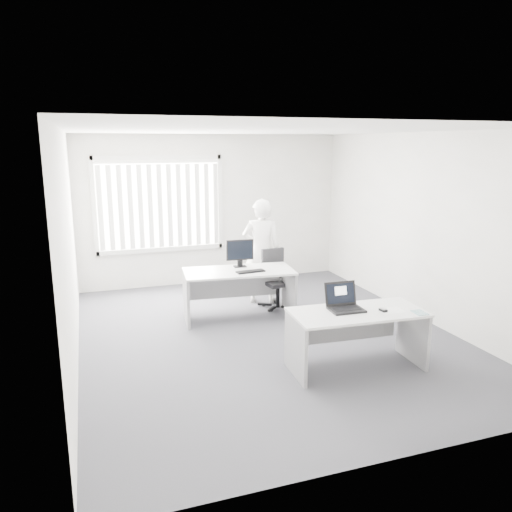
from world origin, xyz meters
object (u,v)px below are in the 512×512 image
object	(u,v)px
desk_near	(357,327)
person	(262,251)
monitor	(240,253)
office_chair	(277,289)
desk_far	(239,284)
laptop	(347,298)

from	to	relation	value
desk_near	person	xyz separation A→B (m)	(-0.21, 2.76, 0.36)
monitor	office_chair	bearing A→B (deg)	13.12
office_chair	person	xyz separation A→B (m)	(-0.16, 0.30, 0.58)
desk_near	desk_far	distance (m)	2.29
desk_far	office_chair	world-z (taller)	office_chair
office_chair	desk_far	bearing A→B (deg)	-164.17
desk_far	monitor	world-z (taller)	monitor
desk_near	laptop	xyz separation A→B (m)	(-0.12, 0.06, 0.35)
office_chair	laptop	distance (m)	2.48
desk_near	person	bearing A→B (deg)	97.78
desk_near	desk_far	world-z (taller)	desk_far
office_chair	desk_near	bearing A→B (deg)	-96.12
desk_near	laptop	world-z (taller)	laptop
laptop	office_chair	bearing A→B (deg)	90.79
desk_far	person	size ratio (longest dim) A/B	0.98
person	monitor	xyz separation A→B (m)	(-0.50, -0.40, 0.09)
desk_near	person	world-z (taller)	person
monitor	desk_far	bearing A→B (deg)	-108.06
person	laptop	xyz separation A→B (m)	(0.09, -2.71, -0.01)
person	monitor	distance (m)	0.65
person	office_chair	bearing A→B (deg)	141.82
monitor	desk_near	bearing A→B (deg)	-69.40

